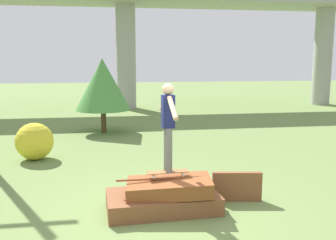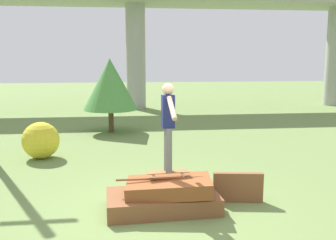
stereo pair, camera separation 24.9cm
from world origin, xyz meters
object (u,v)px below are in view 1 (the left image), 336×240
Objects in this scene: skater at (168,121)px; bush_yellow_flowering at (35,141)px; tree_behind_left at (103,84)px; skateboard at (168,172)px.

skater reaches higher than bush_yellow_flowering.
tree_behind_left is (-1.32, 7.73, 0.18)m from skater.
tree_behind_left is at bearing 63.53° from bush_yellow_flowering.
skater is 0.58× the size of tree_behind_left.
tree_behind_left is (-1.32, 7.73, 1.15)m from skateboard.
skateboard is at bearing -51.67° from bush_yellow_flowering.
tree_behind_left is at bearing 99.72° from skateboard.
skater is at bearing -33.69° from skateboard.
tree_behind_left reaches higher than bush_yellow_flowering.
skateboard is 0.77× the size of bush_yellow_flowering.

